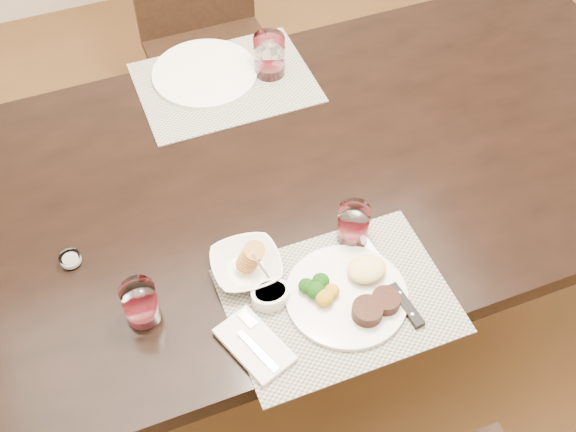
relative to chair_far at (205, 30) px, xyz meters
name	(u,v)px	position (x,y,z in m)	size (l,w,h in m)	color
ground_plane	(305,325)	(0.00, -0.93, -0.50)	(4.50, 4.50, 0.00)	#463016
dining_table	(309,188)	(0.00, -0.93, 0.16)	(2.00, 1.00, 0.75)	black
chair_far	(205,30)	(0.00, 0.00, 0.00)	(0.42, 0.42, 0.90)	black
placemat_near	(339,300)	(-0.09, -1.31, 0.25)	(0.46, 0.34, 0.00)	gray
placemat_far	(225,83)	(-0.10, -0.57, 0.25)	(0.46, 0.34, 0.00)	gray
dinner_plate	(353,293)	(-0.06, -1.31, 0.27)	(0.26, 0.26, 0.05)	silver
napkin_fork	(254,345)	(-0.29, -1.35, 0.26)	(0.14, 0.18, 0.02)	white
steak_knife	(399,294)	(0.03, -1.35, 0.26)	(0.04, 0.26, 0.01)	silver
cracker_bowl	(246,265)	(-0.25, -1.17, 0.27)	(0.16, 0.16, 0.07)	silver
sauce_ramekin	(270,295)	(-0.22, -1.26, 0.27)	(0.08, 0.12, 0.06)	silver
wine_glass_near	(353,225)	(0.00, -1.17, 0.29)	(0.07, 0.07, 0.10)	white
far_plate	(205,73)	(-0.14, -0.52, 0.26)	(0.28, 0.28, 0.01)	silver
wine_glass_far	(269,57)	(0.03, -0.57, 0.30)	(0.08, 0.08, 0.11)	white
wine_glass_side	(141,305)	(-0.48, -1.20, 0.29)	(0.07, 0.07, 0.10)	white
salt_cellar	(71,260)	(-0.59, -1.01, 0.26)	(0.05, 0.05, 0.02)	white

